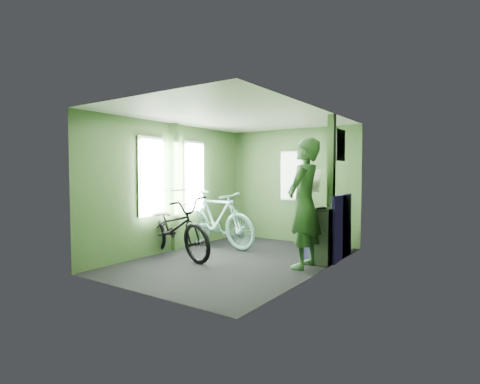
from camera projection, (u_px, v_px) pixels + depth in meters
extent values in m
plane|color=black|center=(237.00, 260.00, 6.05)|extent=(4.00, 4.00, 0.00)
cube|color=silver|center=(236.00, 117.00, 5.93)|extent=(2.80, 4.00, 0.02)
cube|color=#375527|center=(292.00, 186.00, 7.64)|extent=(2.80, 0.02, 2.30)
cube|color=#375527|center=(138.00, 196.00, 4.34)|extent=(2.80, 0.02, 2.30)
cube|color=#375527|center=(173.00, 187.00, 6.78)|extent=(0.02, 4.00, 2.30)
cube|color=#375527|center=(319.00, 192.00, 5.20)|extent=(0.02, 4.00, 2.30)
cube|color=#375527|center=(175.00, 187.00, 6.76)|extent=(0.08, 0.12, 2.30)
cube|color=silver|center=(152.00, 176.00, 6.29)|extent=(0.02, 0.56, 1.34)
cube|color=silver|center=(195.00, 176.00, 7.20)|extent=(0.02, 0.56, 1.34)
cube|color=white|center=(152.00, 145.00, 6.26)|extent=(0.00, 0.12, 0.12)
cube|color=white|center=(195.00, 148.00, 7.17)|extent=(0.00, 0.12, 0.12)
cylinder|color=silver|center=(178.00, 190.00, 6.72)|extent=(0.03, 0.40, 0.03)
cube|color=#375527|center=(331.00, 190.00, 5.73)|extent=(0.10, 0.10, 2.30)
cube|color=white|center=(340.00, 145.00, 5.92)|extent=(0.02, 0.40, 0.50)
cube|color=silver|center=(291.00, 176.00, 7.59)|extent=(0.50, 0.02, 1.00)
imported|color=black|center=(174.00, 257.00, 6.24)|extent=(2.06, 1.22, 1.09)
imported|color=#77B9B3|center=(217.00, 247.00, 7.08)|extent=(1.88, 0.83, 1.14)
imported|color=#2E522D|center=(304.00, 203.00, 5.53)|extent=(0.47, 0.71, 1.92)
cube|color=silver|center=(312.00, 180.00, 5.77)|extent=(0.28, 0.18, 0.35)
cube|color=slate|center=(324.00, 236.00, 5.80)|extent=(0.25, 0.36, 0.86)
cube|color=navy|center=(327.00, 242.00, 6.27)|extent=(0.62, 1.03, 0.50)
cube|color=navy|center=(342.00, 212.00, 6.11)|extent=(0.13, 1.00, 0.56)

